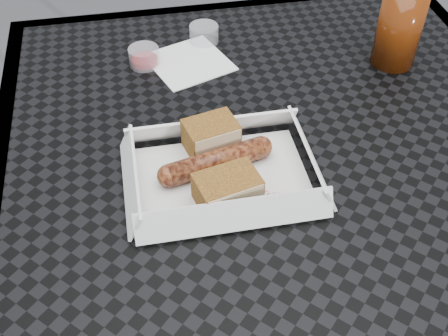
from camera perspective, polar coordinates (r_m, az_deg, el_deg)
name	(u,v)px	position (r m, az deg, el deg)	size (l,w,h in m)	color
patio_table	(275,176)	(0.85, 5.25, -0.77)	(0.80, 0.80, 0.74)	black
food_tray	(223,178)	(0.74, -0.14, -1.01)	(0.22, 0.15, 0.00)	white
bratwurst	(216,161)	(0.73, -0.82, 0.70)	(0.16, 0.06, 0.03)	brown
bread_near	(211,136)	(0.76, -1.33, 3.30)	(0.07, 0.05, 0.04)	brown
bread_far	(227,189)	(0.69, 0.34, -2.16)	(0.08, 0.05, 0.04)	brown
veg_garnish	(276,200)	(0.71, 5.32, -3.28)	(0.03, 0.03, 0.00)	#D63D09
napkin	(189,62)	(0.95, -3.58, 10.68)	(0.12, 0.12, 0.00)	white
condiment_cup_sauce	(144,57)	(0.94, -8.12, 11.14)	(0.05, 0.05, 0.03)	maroon
condiment_cup_empty	(204,34)	(0.99, -2.05, 13.46)	(0.05, 0.05, 0.03)	silver
drink_glass	(399,28)	(0.95, 17.39, 13.42)	(0.07, 0.07, 0.13)	#511E06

